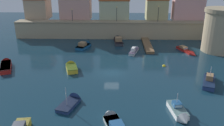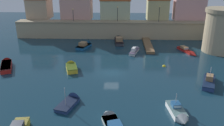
# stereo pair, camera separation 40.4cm
# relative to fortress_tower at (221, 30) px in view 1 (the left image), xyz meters

# --- Properties ---
(ground_plane) EXTENTS (125.80, 125.80, 0.00)m
(ground_plane) POSITION_rel_fortress_tower_xyz_m (-22.29, -12.11, -4.56)
(ground_plane) COLOR #112D3D
(quay_wall) EXTENTS (49.72, 3.67, 4.22)m
(quay_wall) POSITION_rel_fortress_tower_xyz_m (-22.29, 10.54, -2.44)
(quay_wall) COLOR tan
(quay_wall) RESTS_ON ground
(old_town_backdrop) EXTENTS (46.52, 6.18, 7.48)m
(old_town_backdrop) POSITION_rel_fortress_tower_xyz_m (-23.78, 14.61, 2.62)
(old_town_backdrop) COLOR tan
(old_town_backdrop) RESTS_ON ground
(fortress_tower) EXTENTS (7.53, 7.53, 9.00)m
(fortress_tower) POSITION_rel_fortress_tower_xyz_m (0.00, 0.00, 0.00)
(fortress_tower) COLOR tan
(fortress_tower) RESTS_ON ground
(pier_dock) EXTENTS (1.70, 11.31, 0.70)m
(pier_dock) POSITION_rel_fortress_tower_xyz_m (-14.62, 3.20, -4.27)
(pier_dock) COLOR brown
(pier_dock) RESTS_ON ground
(quay_lamp_0) EXTENTS (0.32, 0.32, 3.10)m
(quay_lamp_0) POSITION_rel_fortress_tower_xyz_m (-32.83, 10.54, 1.75)
(quay_lamp_0) COLOR black
(quay_lamp_0) RESTS_ON quay_wall
(quay_lamp_1) EXTENTS (0.32, 0.32, 3.66)m
(quay_lamp_1) POSITION_rel_fortress_tower_xyz_m (-21.69, 10.54, 2.08)
(quay_lamp_1) COLOR black
(quay_lamp_1) RESTS_ON quay_wall
(quay_lamp_2) EXTENTS (0.32, 0.32, 3.87)m
(quay_lamp_2) POSITION_rel_fortress_tower_xyz_m (-11.40, 10.54, 2.20)
(quay_lamp_2) COLOR black
(quay_lamp_2) RESTS_ON quay_wall
(moored_boat_0) EXTENTS (2.87, 4.66, 1.58)m
(moored_boat_0) POSITION_rel_fortress_tower_xyz_m (-29.31, -10.86, -4.13)
(moored_boat_0) COLOR gold
(moored_boat_0) RESTS_ON ground
(moored_boat_1) EXTENTS (3.69, 6.27, 3.33)m
(moored_boat_1) POSITION_rel_fortress_tower_xyz_m (-7.24, -15.25, -4.13)
(moored_boat_1) COLOR navy
(moored_boat_1) RESTS_ON ground
(moored_boat_2) EXTENTS (3.22, 6.21, 1.28)m
(moored_boat_2) POSITION_rel_fortress_tower_xyz_m (-6.78, -1.05, -4.23)
(moored_boat_2) COLOR red
(moored_boat_2) RESTS_ON ground
(moored_boat_3) EXTENTS (2.35, 6.83, 2.12)m
(moored_boat_3) POSITION_rel_fortress_tower_xyz_m (-21.31, 6.30, -4.05)
(moored_boat_3) COLOR #333338
(moored_boat_3) RESTS_ON ground
(moored_boat_6) EXTENTS (3.52, 5.49, 1.94)m
(moored_boat_6) POSITION_rel_fortress_tower_xyz_m (-28.70, 2.18, -4.13)
(moored_boat_6) COLOR #195689
(moored_boat_6) RESTS_ON ground
(moored_boat_7) EXTENTS (2.93, 4.79, 3.34)m
(moored_boat_7) POSITION_rel_fortress_tower_xyz_m (-27.04, -22.04, -4.31)
(moored_boat_7) COLOR navy
(moored_boat_7) RESTS_ON ground
(moored_boat_8) EXTENTS (2.09, 4.72, 2.72)m
(moored_boat_8) POSITION_rel_fortress_tower_xyz_m (-13.99, -24.62, -4.13)
(moored_boat_8) COLOR white
(moored_boat_8) RESTS_ON ground
(moored_boat_9) EXTENTS (3.36, 5.84, 1.62)m
(moored_boat_9) POSITION_rel_fortress_tower_xyz_m (-21.66, -26.52, -4.24)
(moored_boat_9) COLOR silver
(moored_boat_9) RESTS_ON ground
(moored_boat_10) EXTENTS (2.71, 5.93, 1.56)m
(moored_boat_10) POSITION_rel_fortress_tower_xyz_m (-17.74, -0.85, -4.19)
(moored_boat_10) COLOR white
(moored_boat_10) RESTS_ON ground
(moored_boat_13) EXTENTS (4.01, 6.73, 1.55)m
(moored_boat_13) POSITION_rel_fortress_tower_xyz_m (-40.99, -10.24, -4.14)
(moored_boat_13) COLOR red
(moored_boat_13) RESTS_ON ground
(mooring_buoy_0) EXTENTS (0.60, 0.60, 0.60)m
(mooring_buoy_0) POSITION_rel_fortress_tower_xyz_m (-13.00, -9.04, -4.56)
(mooring_buoy_0) COLOR yellow
(mooring_buoy_0) RESTS_ON ground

